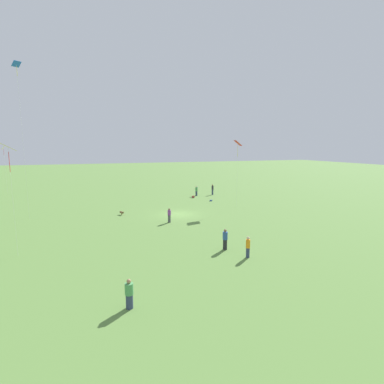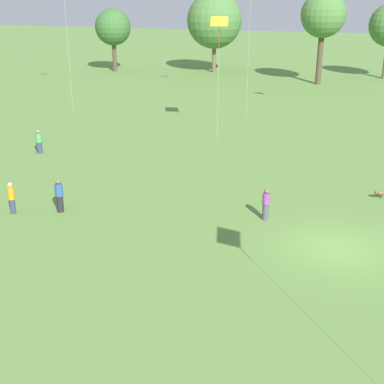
{
  "view_description": "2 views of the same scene",
  "coord_description": "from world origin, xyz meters",
  "px_view_note": "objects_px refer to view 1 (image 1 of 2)",
  "views": [
    {
      "loc": [
        -35.86,
        11.1,
        8.67
      ],
      "look_at": [
        -4.92,
        -0.05,
        3.6
      ],
      "focal_mm": 28.0,
      "sensor_mm": 36.0,
      "label": 1
    },
    {
      "loc": [
        -0.26,
        -22.38,
        11.02
      ],
      "look_at": [
        -5.93,
        -2.94,
        3.16
      ],
      "focal_mm": 50.0,
      "sensor_mm": 36.0,
      "label": 2
    }
  ],
  "objects_px": {
    "person_2": "(248,247)",
    "person_5": "(169,215)",
    "person_3": "(196,191)",
    "person_4": "(129,294)",
    "kite_4": "(17,74)",
    "person_1": "(213,190)",
    "picnic_bag_0": "(211,201)",
    "picnic_bag_1": "(197,188)",
    "person_0": "(225,240)",
    "dog_0": "(122,212)",
    "kite_3": "(3,149)",
    "kite_6": "(238,145)",
    "picnic_bag_2": "(193,197)",
    "kite_1": "(8,149)"
  },
  "relations": [
    {
      "from": "person_2",
      "to": "person_5",
      "type": "xyz_separation_m",
      "value": [
        12.62,
        2.87,
        -0.03
      ]
    },
    {
      "from": "person_2",
      "to": "person_3",
      "type": "relative_size",
      "value": 0.98
    },
    {
      "from": "person_4",
      "to": "person_5",
      "type": "height_order",
      "value": "person_4"
    },
    {
      "from": "kite_4",
      "to": "person_1",
      "type": "bearing_deg",
      "value": -156.89
    },
    {
      "from": "person_5",
      "to": "picnic_bag_0",
      "type": "bearing_deg",
      "value": 116.78
    },
    {
      "from": "picnic_bag_1",
      "to": "person_2",
      "type": "bearing_deg",
      "value": 165.2
    },
    {
      "from": "person_0",
      "to": "dog_0",
      "type": "distance_m",
      "value": 17.39
    },
    {
      "from": "person_4",
      "to": "kite_3",
      "type": "xyz_separation_m",
      "value": [
        46.45,
        15.24,
        7.34
      ]
    },
    {
      "from": "person_4",
      "to": "kite_3",
      "type": "bearing_deg",
      "value": 62.97
    },
    {
      "from": "kite_6",
      "to": "picnic_bag_2",
      "type": "height_order",
      "value": "kite_6"
    },
    {
      "from": "person_3",
      "to": "kite_4",
      "type": "relative_size",
      "value": 0.1
    },
    {
      "from": "picnic_bag_0",
      "to": "picnic_bag_2",
      "type": "bearing_deg",
      "value": 22.18
    },
    {
      "from": "kite_3",
      "to": "picnic_bag_2",
      "type": "xyz_separation_m",
      "value": [
        -14.92,
        -30.4,
        -7.96
      ]
    },
    {
      "from": "person_4",
      "to": "kite_4",
      "type": "distance_m",
      "value": 30.46
    },
    {
      "from": "picnic_bag_0",
      "to": "picnic_bag_1",
      "type": "distance_m",
      "value": 14.61
    },
    {
      "from": "kite_3",
      "to": "person_1",
      "type": "bearing_deg",
      "value": 105.31
    },
    {
      "from": "kite_3",
      "to": "person_3",
      "type": "bearing_deg",
      "value": 103.45
    },
    {
      "from": "person_1",
      "to": "person_4",
      "type": "height_order",
      "value": "person_1"
    },
    {
      "from": "picnic_bag_1",
      "to": "picnic_bag_2",
      "type": "relative_size",
      "value": 0.82
    },
    {
      "from": "person_1",
      "to": "person_5",
      "type": "relative_size",
      "value": 1.13
    },
    {
      "from": "person_3",
      "to": "person_4",
      "type": "xyz_separation_m",
      "value": [
        -33.37,
        16.44,
        -0.04
      ]
    },
    {
      "from": "person_3",
      "to": "picnic_bag_0",
      "type": "relative_size",
      "value": 3.69
    },
    {
      "from": "person_4",
      "to": "kite_4",
      "type": "relative_size",
      "value": 0.09
    },
    {
      "from": "kite_3",
      "to": "person_0",
      "type": "bearing_deg",
      "value": 67.12
    },
    {
      "from": "kite_3",
      "to": "dog_0",
      "type": "distance_m",
      "value": 30.56
    },
    {
      "from": "kite_6",
      "to": "picnic_bag_0",
      "type": "distance_m",
      "value": 10.29
    },
    {
      "from": "person_2",
      "to": "person_4",
      "type": "relative_size",
      "value": 1.02
    },
    {
      "from": "kite_1",
      "to": "kite_3",
      "type": "xyz_separation_m",
      "value": [
        35.41,
        7.95,
        -0.27
      ]
    },
    {
      "from": "person_4",
      "to": "person_1",
      "type": "bearing_deg",
      "value": 14.49
    },
    {
      "from": "person_2",
      "to": "dog_0",
      "type": "height_order",
      "value": "person_2"
    },
    {
      "from": "person_4",
      "to": "person_5",
      "type": "bearing_deg",
      "value": 22.59
    },
    {
      "from": "kite_1",
      "to": "dog_0",
      "type": "bearing_deg",
      "value": -6.53
    },
    {
      "from": "kite_3",
      "to": "picnic_bag_1",
      "type": "relative_size",
      "value": 25.09
    },
    {
      "from": "kite_1",
      "to": "person_0",
      "type": "bearing_deg",
      "value": -72.33
    },
    {
      "from": "kite_4",
      "to": "picnic_bag_1",
      "type": "relative_size",
      "value": 51.5
    },
    {
      "from": "picnic_bag_2",
      "to": "picnic_bag_1",
      "type": "bearing_deg",
      "value": -23.7
    },
    {
      "from": "person_5",
      "to": "kite_1",
      "type": "xyz_separation_m",
      "value": [
        -5.95,
        14.23,
        7.59
      ]
    },
    {
      "from": "dog_0",
      "to": "picnic_bag_1",
      "type": "bearing_deg",
      "value": -158.46
    },
    {
      "from": "kite_3",
      "to": "picnic_bag_2",
      "type": "relative_size",
      "value": 20.54
    },
    {
      "from": "dog_0",
      "to": "kite_6",
      "type": "bearing_deg",
      "value": 153.36
    },
    {
      "from": "person_2",
      "to": "person_3",
      "type": "distance_m",
      "value": 29.75
    },
    {
      "from": "person_0",
      "to": "person_3",
      "type": "xyz_separation_m",
      "value": [
        26.76,
        -7.51,
        -0.03
      ]
    },
    {
      "from": "kite_1",
      "to": "picnic_bag_1",
      "type": "xyz_separation_m",
      "value": [
        30.92,
        -27.03,
        -8.24
      ]
    },
    {
      "from": "picnic_bag_0",
      "to": "person_4",
      "type": "bearing_deg",
      "value": 148.8
    },
    {
      "from": "person_4",
      "to": "picnic_bag_2",
      "type": "xyz_separation_m",
      "value": [
        31.54,
        -15.16,
        -0.63
      ]
    },
    {
      "from": "kite_3",
      "to": "kite_6",
      "type": "height_order",
      "value": "kite_6"
    },
    {
      "from": "picnic_bag_0",
      "to": "picnic_bag_1",
      "type": "xyz_separation_m",
      "value": [
        14.3,
        -2.99,
        0.07
      ]
    },
    {
      "from": "person_0",
      "to": "kite_1",
      "type": "relative_size",
      "value": 0.2
    },
    {
      "from": "person_1",
      "to": "person_5",
      "type": "distance_m",
      "value": 20.68
    },
    {
      "from": "kite_3",
      "to": "kite_4",
      "type": "bearing_deg",
      "value": 53.05
    }
  ]
}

